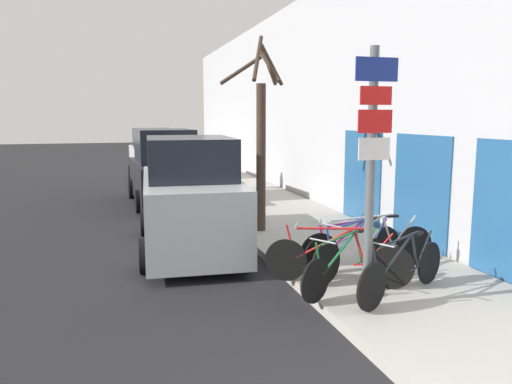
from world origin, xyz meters
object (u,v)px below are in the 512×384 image
(bicycle_1, at_px, (347,264))
(bicycle_2, at_px, (338,260))
(signpost, at_px, (371,168))
(bicycle_0, at_px, (403,270))
(parked_car_0, at_px, (190,199))
(street_tree, at_px, (261,139))
(bicycle_4, at_px, (368,246))
(pedestrian_near, at_px, (233,164))
(parked_car_1, at_px, (164,171))
(parked_car_2, at_px, (154,157))
(bicycle_5, at_px, (354,246))
(bicycle_3, at_px, (357,250))

(bicycle_1, xyz_separation_m, bicycle_2, (-0.06, 0.20, 0.02))
(signpost, distance_m, bicycle_1, 1.73)
(bicycle_0, relative_size, parked_car_0, 0.43)
(parked_car_0, xyz_separation_m, street_tree, (1.73, 0.68, 1.17))
(signpost, distance_m, bicycle_2, 1.81)
(bicycle_2, relative_size, street_tree, 0.46)
(bicycle_4, height_order, pedestrian_near, pedestrian_near)
(bicycle_4, relative_size, parked_car_1, 0.57)
(bicycle_1, distance_m, bicycle_2, 0.21)
(pedestrian_near, bearing_deg, bicycle_4, -86.71)
(parked_car_0, bearing_deg, parked_car_2, 92.76)
(bicycle_1, distance_m, bicycle_5, 1.18)
(bicycle_3, bearing_deg, street_tree, -16.26)
(bicycle_1, height_order, bicycle_2, bicycle_2)
(bicycle_3, distance_m, pedestrian_near, 10.06)
(parked_car_1, bearing_deg, bicycle_2, -81.14)
(bicycle_3, bearing_deg, pedestrian_near, -28.45)
(bicycle_5, bearing_deg, bicycle_4, -152.13)
(parked_car_1, relative_size, street_tree, 1.02)
(signpost, relative_size, bicycle_4, 1.40)
(bicycle_4, xyz_separation_m, bicycle_5, (-0.17, 0.19, -0.04))
(parked_car_1, bearing_deg, bicycle_1, -80.99)
(signpost, distance_m, pedestrian_near, 11.54)
(bicycle_0, bearing_deg, bicycle_4, -35.06)
(bicycle_3, distance_m, parked_car_2, 14.34)
(signpost, bearing_deg, bicycle_5, 68.19)
(parked_car_0, distance_m, pedestrian_near, 7.73)
(bicycle_2, height_order, parked_car_2, parked_car_2)
(bicycle_3, relative_size, parked_car_2, 0.50)
(bicycle_5, bearing_deg, street_tree, -0.50)
(bicycle_1, bearing_deg, bicycle_2, -13.44)
(bicycle_2, xyz_separation_m, bicycle_5, (0.69, 0.80, -0.03))
(signpost, bearing_deg, bicycle_4, 60.93)
(bicycle_1, xyz_separation_m, parked_car_1, (-1.79, 9.23, 0.53))
(bicycle_5, bearing_deg, pedestrian_near, -15.23)
(bicycle_5, bearing_deg, bicycle_0, 165.84)
(bicycle_3, height_order, pedestrian_near, pedestrian_near)
(bicycle_1, relative_size, bicycle_5, 0.94)
(parked_car_1, relative_size, parked_car_2, 1.05)
(bicycle_1, bearing_deg, street_tree, -29.12)
(parked_car_1, bearing_deg, bicycle_5, -75.58)
(bicycle_5, height_order, pedestrian_near, pedestrian_near)
(signpost, height_order, bicycle_2, signpost)
(bicycle_5, distance_m, parked_car_2, 14.02)
(bicycle_2, bearing_deg, bicycle_5, -11.05)
(bicycle_3, xyz_separation_m, street_tree, (-0.65, 3.47, 1.70))
(bicycle_2, xyz_separation_m, bicycle_4, (0.86, 0.61, 0.01))
(signpost, height_order, street_tree, street_tree)
(bicycle_3, distance_m, bicycle_5, 0.37)
(pedestrian_near, height_order, street_tree, street_tree)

